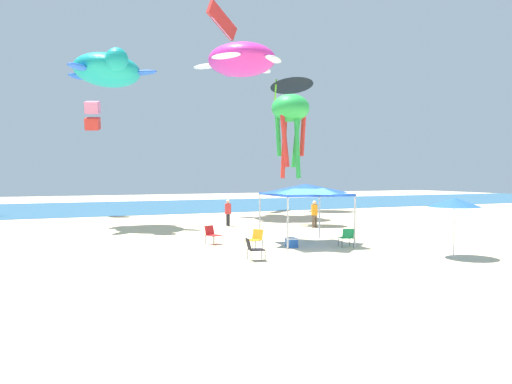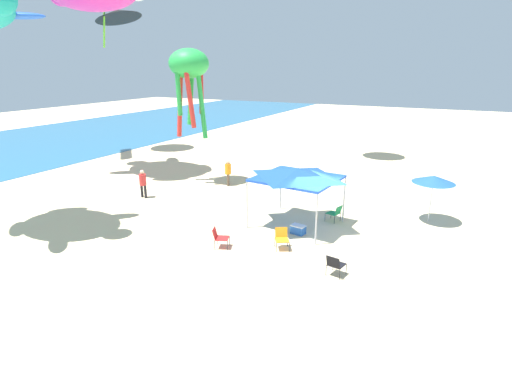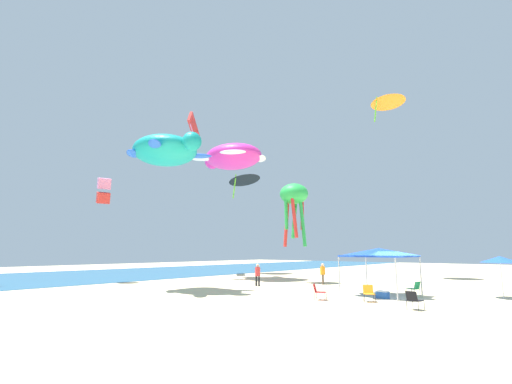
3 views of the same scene
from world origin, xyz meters
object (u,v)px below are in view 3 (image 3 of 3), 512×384
beach_umbrella (500,259)px  folding_chair_near_cooler (318,291)px  person_kite_handler (258,273)px  kite_turtle_teal (166,151)px  kite_delta_orange (388,100)px  folding_chair_facing_ocean (414,299)px  kite_parafoil_red (194,128)px  kite_box_pink (104,191)px  cooler_box (383,295)px  folding_chair_left_of_tent (415,288)px  kite_delta_black (244,178)px  canopy_tent (379,253)px  kite_turtle_magenta (232,157)px  person_beachcomber (323,272)px  kite_octopus_green (294,197)px  folding_chair_right_of_tent (369,292)px

beach_umbrella → folding_chair_near_cooler: size_ratio=2.76×
person_kite_handler → kite_turtle_teal: kite_turtle_teal is taller
kite_delta_orange → folding_chair_facing_ocean: bearing=-119.9°
kite_parafoil_red → kite_box_pink: (-11.22, -2.25, -8.91)m
folding_chair_near_cooler → cooler_box: bearing=-62.0°
beach_umbrella → folding_chair_facing_ocean: 7.71m
folding_chair_left_of_tent → kite_delta_orange: bearing=-141.3°
cooler_box → kite_turtle_teal: (-5.67, 12.13, 9.01)m
kite_parafoil_red → beach_umbrella: bearing=-130.6°
kite_delta_black → folding_chair_facing_ocean: bearing=-118.2°
kite_box_pink → kite_delta_orange: kite_delta_orange is taller
canopy_tent → cooler_box: 2.46m
cooler_box → kite_turtle_magenta: size_ratio=0.09×
kite_parafoil_red → canopy_tent: bearing=-139.4°
folding_chair_left_of_tent → person_beachcomber: bearing=-95.4°
kite_turtle_magenta → kite_turtle_teal: size_ratio=1.25×
folding_chair_facing_ocean → cooler_box: (2.94, 2.51, -0.27)m
person_kite_handler → kite_delta_orange: size_ratio=0.34×
person_beachcomber → kite_octopus_green: (-0.35, 2.29, 5.96)m
folding_chair_facing_ocean → folding_chair_left_of_tent: 5.29m
person_kite_handler → person_beachcomber: person_kite_handler is taller
folding_chair_facing_ocean → kite_delta_black: 28.52m
kite_box_pink → folding_chair_right_of_tent: bearing=120.4°
folding_chair_left_of_tent → kite_delta_black: size_ratio=0.21×
folding_chair_left_of_tent → folding_chair_near_cooler: size_ratio=1.00×
person_beachcomber → kite_box_pink: 19.01m
beach_umbrella → kite_turtle_magenta: size_ratio=0.30×
folding_chair_right_of_tent → folding_chair_left_of_tent: bearing=43.3°
person_beachcomber → kite_delta_orange: 19.12m
canopy_tent → folding_chair_left_of_tent: 2.73m
folding_chair_right_of_tent → folding_chair_left_of_tent: 3.95m
person_beachcomber → cooler_box: bearing=25.8°
person_beachcomber → kite_box_pink: bearing=-80.3°
beach_umbrella → kite_octopus_green: (0.58, 13.84, 4.83)m
person_kite_handler → kite_parafoil_red: bearing=-13.9°
person_beachcomber → kite_turtle_magenta: bearing=-111.3°
kite_turtle_magenta → kite_delta_orange: 16.51m
folding_chair_left_of_tent → folding_chair_near_cooler: bearing=-18.5°
cooler_box → person_beachcomber: bearing=52.1°
canopy_tent → person_beachcomber: canopy_tent is taller
kite_turtle_magenta → kite_octopus_green: bearing=-169.3°
folding_chair_near_cooler → kite_parafoil_red: bearing=46.1°
person_kite_handler → cooler_box: bearing=-179.4°
person_beachcomber → canopy_tent: bearing=29.3°
kite_delta_black → kite_delta_orange: kite_delta_orange is taller
beach_umbrella → kite_turtle_teal: size_ratio=0.38×
beach_umbrella → kite_turtle_teal: 20.99m
folding_chair_left_of_tent → kite_delta_orange: 21.62m
kite_box_pink → canopy_tent: bearing=127.5°
folding_chair_facing_ocean → person_kite_handler: size_ratio=0.51×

